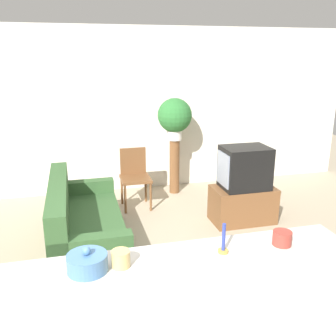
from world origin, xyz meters
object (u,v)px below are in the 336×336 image
couch (83,228)px  wooden_chair (135,174)px  potted_plant (175,116)px  decorative_bowl (87,262)px  television (244,168)px

couch → wooden_chair: 1.52m
potted_plant → decorative_bowl: potted_plant is taller
television → potted_plant: (-0.61, 1.35, 0.51)m
couch → potted_plant: bearing=47.1°
couch → wooden_chair: (0.82, 1.27, 0.20)m
wooden_chair → decorative_bowl: decorative_bowl is taller
television → decorative_bowl: 3.22m
couch → decorative_bowl: size_ratio=7.33×
decorative_bowl → television: bearing=47.2°
couch → television: 2.25m
decorative_bowl → couch: bearing=89.8°
television → decorative_bowl: bearing=-132.8°
couch → wooden_chair: bearing=57.0°
couch → potted_plant: 2.50m
potted_plant → decorative_bowl: size_ratio=2.72×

